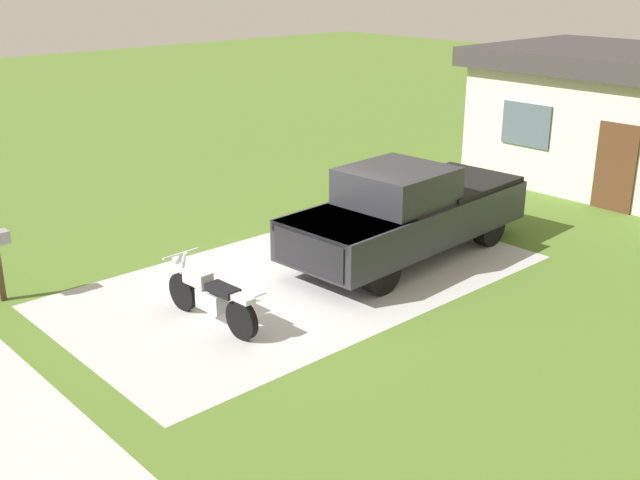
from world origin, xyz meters
The scene contains 4 objects.
ground_plane centered at (0.00, 0.00, 0.00)m, with size 80.00×80.00×0.00m, color #517029.
driveway_pad centered at (0.00, 0.00, 0.00)m, with size 4.99×8.97×0.01m, color #B8B8B8.
motorcycle centered at (0.37, -2.30, 0.47)m, with size 2.21×0.70×1.09m.
pickup_truck centered at (0.47, 2.46, 0.95)m, with size 2.32×5.73×1.90m.
Camera 1 is at (9.98, -8.63, 5.57)m, focal length 42.86 mm.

